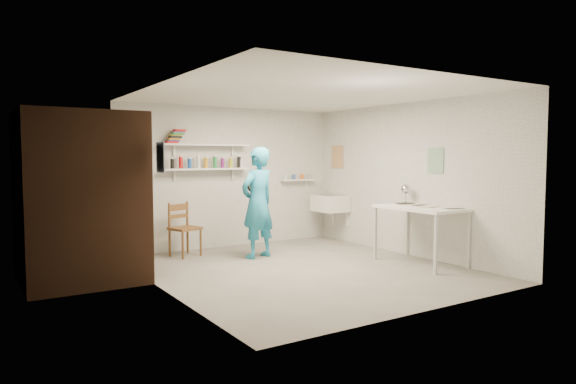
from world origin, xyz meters
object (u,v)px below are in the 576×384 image
man (258,203)px  wall_clock (254,184)px  desk_lamp (406,189)px  belfast_sink (330,203)px  work_table (420,235)px  wooden_chair (185,228)px

man → wall_clock: 0.36m
man → desk_lamp: size_ratio=10.87×
belfast_sink → wall_clock: 1.91m
wall_clock → work_table: wall_clock is taller
belfast_sink → man: (-1.87, -0.63, 0.15)m
belfast_sink → wooden_chair: 2.79m
wall_clock → desk_lamp: bearing=-51.8°
desk_lamp → wooden_chair: bearing=146.9°
wall_clock → wooden_chair: (-0.97, 0.50, -0.70)m
wall_clock → belfast_sink: bearing=-2.9°
belfast_sink → work_table: 2.32m
belfast_sink → work_table: size_ratio=0.48×
work_table → belfast_sink: bearing=87.3°
wall_clock → desk_lamp: size_ratio=1.95×
wooden_chair → work_table: size_ratio=0.70×
man → wooden_chair: man is taller
belfast_sink → wooden_chair: bearing=178.4°
man → desk_lamp: bearing=133.4°
belfast_sink → wall_clock: wall_clock is taller
desk_lamp → belfast_sink: bearing=93.1°
man → work_table: bearing=120.6°
belfast_sink → work_table: belfast_sink is taller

